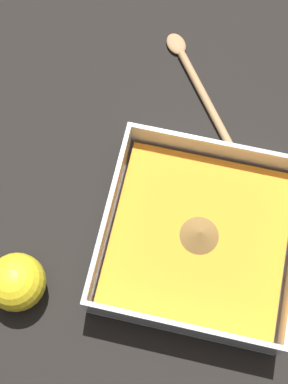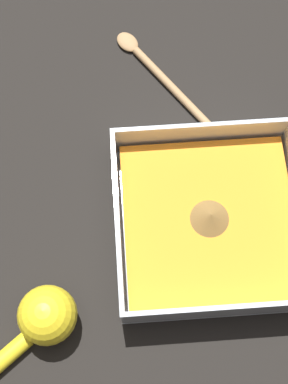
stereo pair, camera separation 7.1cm
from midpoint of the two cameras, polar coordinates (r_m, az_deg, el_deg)
The scene contains 4 objects.
ground_plane at distance 0.74m, azimuth 7.85°, elevation -5.13°, with size 4.00×4.00×0.00m, color black.
square_dish at distance 0.72m, azimuth 8.62°, elevation -5.35°, with size 0.25×0.25×0.07m.
lemon_squeezer at distance 0.70m, azimuth -11.37°, elevation -10.25°, with size 0.16×0.14×0.07m.
wooden_spoon at distance 0.83m, azimuth 8.00°, elevation 11.41°, with size 0.14×0.18×0.01m.
Camera 1 is at (-0.02, -0.20, 0.71)m, focal length 50.00 mm.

